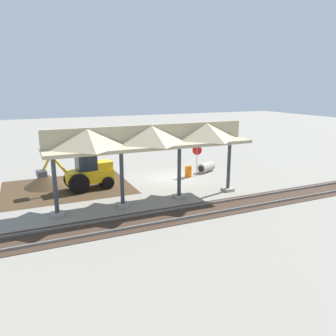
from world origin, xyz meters
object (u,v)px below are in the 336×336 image
object	(u,v)px
concrete_pipe	(206,167)
traffic_barrel	(188,172)
backhoe	(87,172)
stop_sign	(197,154)

from	to	relation	value
concrete_pipe	traffic_barrel	world-z (taller)	traffic_barrel
backhoe	traffic_barrel	xyz separation A→B (m)	(-8.06, -0.01, -0.82)
concrete_pipe	traffic_barrel	size ratio (longest dim) A/B	1.99
stop_sign	traffic_barrel	bearing A→B (deg)	6.77
stop_sign	traffic_barrel	size ratio (longest dim) A/B	2.78
concrete_pipe	traffic_barrel	distance (m)	2.36
stop_sign	traffic_barrel	xyz separation A→B (m)	(0.82, 0.10, -1.36)
stop_sign	backhoe	size ratio (longest dim) A/B	0.48
concrete_pipe	traffic_barrel	bearing A→B (deg)	21.47
stop_sign	traffic_barrel	distance (m)	1.59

